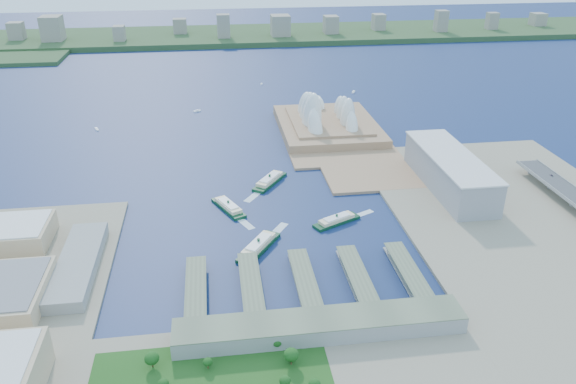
{
  "coord_description": "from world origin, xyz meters",
  "views": [
    {
      "loc": [
        -48.81,
        -434.55,
        258.62
      ],
      "look_at": [
        19.55,
        59.1,
        18.0
      ],
      "focal_mm": 35.0,
      "sensor_mm": 36.0,
      "label": 1
    }
  ],
  "objects": [
    {
      "name": "ground",
      "position": [
        0.0,
        0.0,
        0.0
      ],
      "size": [
        3000.0,
        3000.0,
        0.0
      ],
      "primitive_type": "plane",
      "color": "#0D1A40",
      "rests_on": "ground"
    },
    {
      "name": "east_land",
      "position": [
        240.0,
        -50.0,
        1.5
      ],
      "size": [
        240.0,
        500.0,
        3.0
      ],
      "primitive_type": "cube",
      "color": "gray",
      "rests_on": "ground"
    },
    {
      "name": "peninsula",
      "position": [
        107.5,
        260.0,
        1.5
      ],
      "size": [
        135.0,
        220.0,
        3.0
      ],
      "primitive_type": "cube",
      "color": "#9B7555",
      "rests_on": "ground"
    },
    {
      "name": "far_shore",
      "position": [
        0.0,
        980.0,
        6.0
      ],
      "size": [
        2200.0,
        260.0,
        12.0
      ],
      "primitive_type": "cube",
      "color": "#2D4926",
      "rests_on": "ground"
    },
    {
      "name": "opera_house",
      "position": [
        105.0,
        280.0,
        32.0
      ],
      "size": [
        134.0,
        180.0,
        58.0
      ],
      "primitive_type": null,
      "color": "white",
      "rests_on": "peninsula"
    },
    {
      "name": "toaster_building",
      "position": [
        195.0,
        80.0,
        20.5
      ],
      "size": [
        45.0,
        155.0,
        35.0
      ],
      "primitive_type": "cube",
      "color": "gray",
      "rests_on": "east_land"
    },
    {
      "name": "ferry_wharves",
      "position": [
        14.0,
        -75.0,
        4.65
      ],
      "size": [
        184.0,
        90.0,
        9.3
      ],
      "primitive_type": null,
      "color": "#59634B",
      "rests_on": "ground"
    },
    {
      "name": "terminal_building",
      "position": [
        15.0,
        -135.0,
        9.0
      ],
      "size": [
        200.0,
        28.0,
        12.0
      ],
      "primitive_type": "cube",
      "color": "gray",
      "rests_on": "south_land"
    },
    {
      "name": "far_skyline",
      "position": [
        0.0,
        960.0,
        39.5
      ],
      "size": [
        1900.0,
        140.0,
        55.0
      ],
      "primitive_type": null,
      "color": "gray",
      "rests_on": "far_shore"
    },
    {
      "name": "ferry_a",
      "position": [
        -39.59,
        64.78,
        4.87
      ],
      "size": [
        33.74,
        52.26,
        9.75
      ],
      "primitive_type": null,
      "rotation": [
        0.0,
        0.0,
        0.44
      ],
      "color": "#0E381D",
      "rests_on": "ground"
    },
    {
      "name": "ferry_b",
      "position": [
        7.86,
        120.8,
        5.22
      ],
      "size": [
        42.7,
        53.54,
        10.44
      ],
      "primitive_type": null,
      "rotation": [
        0.0,
        0.0,
        -0.6
      ],
      "color": "#0E381D",
      "rests_on": "ground"
    },
    {
      "name": "ferry_c",
      "position": [
        -16.57,
        -14.67,
        5.34
      ],
      "size": [
        43.29,
        55.04,
        10.69
      ],
      "primitive_type": null,
      "rotation": [
        0.0,
        0.0,
        2.55
      ],
      "color": "#0E381D",
      "rests_on": "ground"
    },
    {
      "name": "ferry_d",
      "position": [
        61.18,
        22.59,
        4.6
      ],
      "size": [
        49.09,
        32.68,
        9.2
      ],
      "primitive_type": null,
      "rotation": [
        0.0,
        0.0,
        2.03
      ],
      "color": "#0E381D",
      "rests_on": "ground"
    },
    {
      "name": "boat_a",
      "position": [
        -209.62,
        327.95,
        1.25
      ],
      "size": [
        7.37,
        13.35,
        2.51
      ],
      "primitive_type": null,
      "rotation": [
        0.0,
        0.0,
        0.34
      ],
      "color": "white",
      "rests_on": "ground"
    },
    {
      "name": "boat_b",
      "position": [
        -72.95,
        390.7,
        1.53
      ],
      "size": [
        11.92,
        8.67,
        3.06
      ],
      "primitive_type": null,
      "rotation": [
        0.0,
        0.0,
        2.04
      ],
      "color": "white",
      "rests_on": "ground"
    },
    {
      "name": "boat_c",
      "position": [
        186.22,
        461.52,
        1.49
      ],
      "size": [
        8.5,
        13.72,
        2.98
      ],
      "primitive_type": null,
      "rotation": [
        0.0,
        0.0,
        2.76
      ],
      "color": "white",
      "rests_on": "ground"
    },
    {
      "name": "boat_e",
      "position": [
        38.35,
        534.77,
        1.16
      ],
      "size": [
        4.24,
        9.76,
        2.32
      ],
      "primitive_type": null,
      "rotation": [
        0.0,
        0.0,
        -0.13
      ],
      "color": "white",
      "rests_on": "ground"
    },
    {
      "name": "car_c",
      "position": [
        304.0,
        66.78,
        15.46
      ],
      "size": [
        1.72,
        4.23,
        1.23
      ],
      "primitive_type": "imported",
      "rotation": [
        0.0,
        0.0,
        3.14
      ],
      "color": "slate",
      "rests_on": "expressway"
    }
  ]
}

